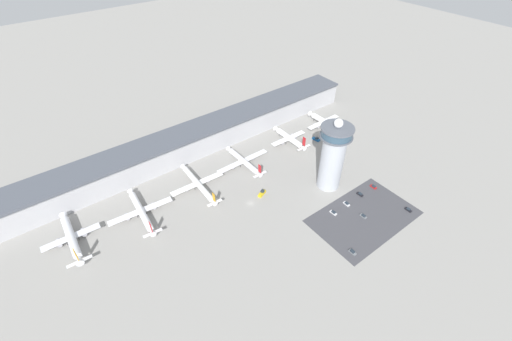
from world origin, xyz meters
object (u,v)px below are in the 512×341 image
airplane_gate_delta (244,161)px  car_navy_sedan (360,194)px  airplane_gate_echo (289,138)px  car_white_wagon (347,204)px  airplane_gate_bravo (141,211)px  airplane_gate_foxtrot (324,122)px  car_black_suv (333,213)px  service_truck_fuel (316,139)px  car_silver_sedan (363,216)px  car_blue_compact (408,210)px  airplane_gate_charlie (198,184)px  car_grey_coupe (352,252)px  car_green_van (373,187)px  airplane_gate_alpha (71,237)px  control_tower (333,155)px  service_truck_catering (262,193)px

airplane_gate_delta → car_navy_sedan: (42.45, -69.70, -3.44)m
airplane_gate_echo → car_white_wagon: 73.60m
airplane_gate_bravo → airplane_gate_foxtrot: 159.51m
airplane_gate_delta → car_black_suv: (16.77, -70.51, -3.47)m
service_truck_fuel → car_silver_sedan: (-34.72, -75.13, -0.37)m
airplane_gate_bravo → service_truck_fuel: bearing=-2.4°
car_silver_sedan → car_black_suv: (-12.40, 12.80, 0.06)m
service_truck_fuel → car_blue_compact: service_truck_fuel is taller
airplane_gate_charlie → car_grey_coupe: (41.15, -95.03, -3.81)m
airplane_gate_bravo → airplane_gate_delta: (76.83, 2.36, 0.20)m
airplane_gate_charlie → car_grey_coupe: bearing=-66.6°
car_green_van → car_navy_sedan: (-12.68, 0.63, 0.04)m
airplane_gate_delta → car_white_wagon: size_ratio=9.23×
airplane_gate_alpha → airplane_gate_bravo: size_ratio=0.97×
car_silver_sedan → airplane_gate_delta: bearing=109.3°
car_navy_sedan → airplane_gate_bravo: bearing=150.6°
airplane_gate_delta → airplane_gate_echo: airplane_gate_echo is taller
airplane_gate_echo → airplane_gate_delta: bearing=-177.9°
airplane_gate_bravo → car_black_suv: 115.83m
car_black_suv → service_truck_fuel: bearing=52.9°
airplane_gate_alpha → service_truck_fuel: airplane_gate_alpha is taller
airplane_gate_charlie → service_truck_fuel: bearing=-3.5°
service_truck_fuel → car_silver_sedan: 82.77m
airplane_gate_foxtrot → airplane_gate_bravo: bearing=-178.4°
airplane_gate_delta → car_navy_sedan: bearing=-58.7°
service_truck_fuel → car_navy_sedan: bearing=-109.2°
service_truck_fuel → car_grey_coupe: 107.40m
car_green_van → car_navy_sedan: bearing=177.2°
control_tower → car_green_van: bearing=-42.5°
airplane_gate_alpha → airplane_gate_delta: airplane_gate_alpha is taller
airplane_gate_foxtrot → car_green_van: (-27.48, -72.45, -4.16)m
airplane_gate_charlie → airplane_gate_alpha: bearing=177.3°
control_tower → service_truck_fuel: control_tower is taller
control_tower → service_truck_fuel: 57.16m
airplane_gate_alpha → car_blue_compact: airplane_gate_alpha is taller
car_silver_sedan → car_navy_sedan: car_navy_sedan is taller
airplane_gate_bravo → airplane_gate_foxtrot: size_ratio=1.25×
service_truck_fuel → car_black_suv: bearing=-127.1°
car_blue_compact → airplane_gate_charlie: bearing=134.5°
service_truck_catering → airplane_gate_echo: bearing=32.4°
car_blue_compact → car_green_van: bearing=90.5°
airplane_gate_bravo → service_truck_catering: 74.99m
airplane_gate_delta → service_truck_catering: airplane_gate_delta is taller
service_truck_fuel → car_black_suv: (-47.12, -62.33, -0.31)m
service_truck_fuel → car_green_van: bearing=-98.0°
car_white_wagon → service_truck_catering: bearing=133.2°
airplane_gate_charlie → service_truck_fuel: (101.61, -6.26, -3.52)m
airplane_gate_charlie → service_truck_catering: airplane_gate_charlie is taller
control_tower → car_blue_compact: (22.26, -46.41, -23.99)m
airplane_gate_alpha → airplane_gate_echo: size_ratio=1.20×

